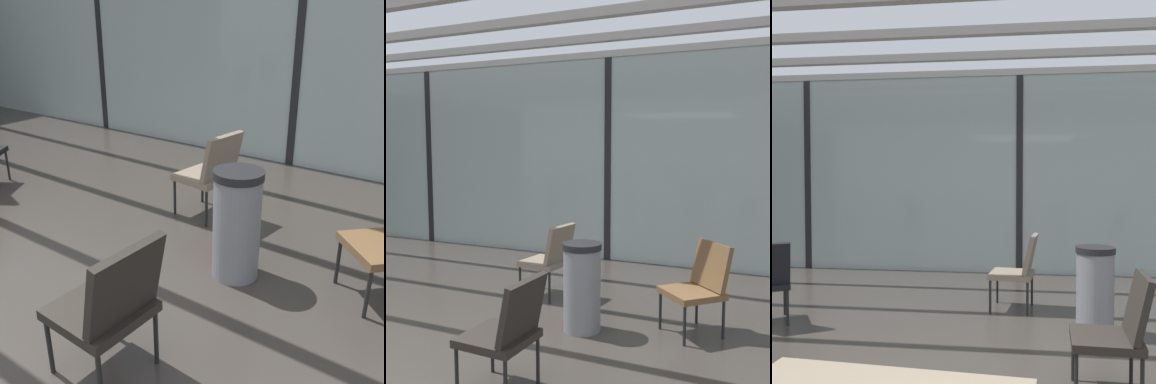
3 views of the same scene
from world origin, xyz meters
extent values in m
cube|color=#A3B7B2|center=(0.00, 5.20, 1.55)|extent=(14.00, 0.08, 3.10)
cube|color=black|center=(-3.50, 5.20, 1.55)|extent=(0.10, 0.12, 3.10)
cube|color=black|center=(0.00, 5.20, 1.55)|extent=(0.10, 0.12, 3.10)
ellipsoid|color=silver|center=(-0.57, 9.39, 2.01)|extent=(11.44, 4.01, 4.01)
sphere|color=#9D9DA0|center=(-5.83, 9.39, 2.01)|extent=(2.21, 2.21, 2.21)
cube|color=#7F705B|center=(-0.04, 3.17, 0.40)|extent=(0.53, 0.53, 0.06)
cube|color=#7F705B|center=(0.17, 3.15, 0.65)|extent=(0.20, 0.49, 0.44)
cylinder|color=black|center=(-0.23, 3.41, 0.18)|extent=(0.03, 0.03, 0.37)
cylinder|color=black|center=(-0.28, 2.99, 0.18)|extent=(0.03, 0.03, 0.37)
cylinder|color=black|center=(0.19, 3.36, 0.18)|extent=(0.03, 0.03, 0.37)
cylinder|color=black|center=(0.14, 2.94, 0.18)|extent=(0.03, 0.03, 0.37)
cube|color=#28231E|center=(0.69, 1.08, 0.40)|extent=(0.50, 0.50, 0.06)
cube|color=#28231E|center=(0.91, 1.08, 0.65)|extent=(0.16, 0.48, 0.44)
cylinder|color=black|center=(0.49, 1.30, 0.18)|extent=(0.03, 0.03, 0.37)
cylinder|color=black|center=(0.47, 0.88, 0.18)|extent=(0.03, 0.03, 0.37)
cylinder|color=black|center=(0.91, 1.29, 0.18)|extent=(0.03, 0.03, 0.37)
cylinder|color=black|center=(0.89, 0.87, 0.18)|extent=(0.03, 0.03, 0.37)
cylinder|color=black|center=(-2.53, 2.59, 0.18)|extent=(0.03, 0.03, 0.37)
cube|color=brown|center=(1.78, 2.72, 0.40)|extent=(0.68, 0.68, 0.06)
cylinder|color=black|center=(1.48, 2.72, 0.18)|extent=(0.03, 0.03, 0.37)
cylinder|color=black|center=(1.78, 2.42, 0.18)|extent=(0.03, 0.03, 0.37)
cylinder|color=slate|center=(0.79, 2.38, 0.40)|extent=(0.36, 0.36, 0.80)
cylinder|color=black|center=(0.79, 2.38, 0.83)|extent=(0.38, 0.38, 0.06)
camera|label=1|loc=(2.27, -0.26, 1.91)|focal=41.64mm
camera|label=2|loc=(2.60, -1.73, 1.81)|focal=44.65mm
camera|label=3|loc=(0.16, -2.31, 1.56)|focal=44.50mm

